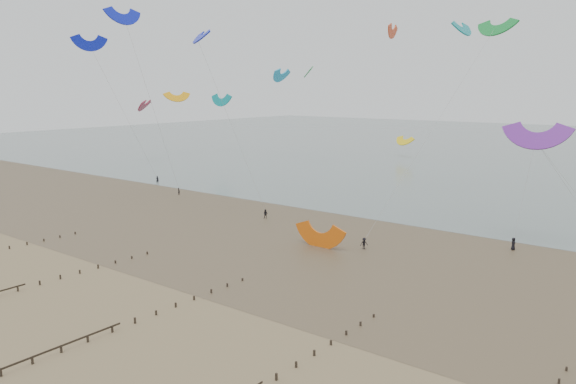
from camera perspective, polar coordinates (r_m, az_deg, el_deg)
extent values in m
plane|color=brown|center=(64.14, -14.73, -10.83)|extent=(500.00, 500.00, 0.00)
plane|color=#475654|center=(241.79, 26.14, 3.98)|extent=(500.00, 500.00, 0.00)
plane|color=#473A28|center=(88.60, 3.49, -4.53)|extent=(500.00, 500.00, 0.00)
ellipsoid|color=slate|center=(90.70, -10.71, -4.35)|extent=(23.60, 14.36, 0.01)
ellipsoid|color=slate|center=(85.30, 11.35, -5.32)|extent=(33.64, 18.32, 0.01)
ellipsoid|color=slate|center=(118.41, -11.31, -0.89)|extent=(26.95, 14.22, 0.01)
cube|color=black|center=(91.13, -26.46, -5.07)|extent=(0.16, 0.16, 0.57)
cube|color=black|center=(92.25, -24.99, -4.78)|extent=(0.16, 0.16, 0.54)
cube|color=black|center=(93.42, -23.56, -4.49)|extent=(0.16, 0.16, 0.51)
cube|color=black|center=(94.65, -22.16, -4.21)|extent=(0.16, 0.16, 0.48)
cube|color=black|center=(95.94, -20.81, -3.94)|extent=(0.16, 0.16, 0.45)
cube|color=black|center=(72.26, -25.76, -8.88)|extent=(0.16, 0.16, 0.65)
cube|color=black|center=(73.38, -23.91, -8.45)|extent=(0.16, 0.16, 0.62)
cube|color=black|center=(74.57, -22.12, -8.03)|extent=(0.16, 0.16, 0.59)
cube|color=black|center=(75.83, -20.40, -7.62)|extent=(0.16, 0.16, 0.57)
cube|color=black|center=(77.17, -18.74, -7.21)|extent=(0.16, 0.16, 0.54)
cube|color=black|center=(78.57, -17.13, -6.82)|extent=(0.16, 0.16, 0.51)
cube|color=black|center=(80.03, -15.59, -6.43)|extent=(0.16, 0.16, 0.48)
cube|color=black|center=(81.55, -14.10, -6.05)|extent=(0.16, 0.16, 0.45)
cube|color=black|center=(52.94, -27.15, -16.02)|extent=(0.16, 0.16, 0.77)
cube|color=black|center=(53.94, -24.54, -15.31)|extent=(0.16, 0.16, 0.74)
cube|color=black|center=(55.05, -22.05, -14.60)|extent=(0.16, 0.16, 0.71)
cube|color=black|center=(56.26, -19.68, -13.90)|extent=(0.16, 0.16, 0.68)
cube|color=black|center=(57.57, -17.42, -13.20)|extent=(0.16, 0.16, 0.65)
cube|color=black|center=(58.97, -15.28, -12.52)|extent=(0.16, 0.16, 0.62)
cube|color=black|center=(60.44, -13.26, -11.86)|extent=(0.16, 0.16, 0.59)
cube|color=black|center=(62.00, -11.34, -11.21)|extent=(0.16, 0.16, 0.57)
cube|color=black|center=(63.62, -9.52, -10.59)|extent=(0.16, 0.16, 0.54)
cube|color=black|center=(65.31, -7.81, -9.99)|extent=(0.16, 0.16, 0.51)
cube|color=black|center=(67.06, -6.19, -9.41)|extent=(0.16, 0.16, 0.48)
cube|color=black|center=(68.87, -4.65, -8.85)|extent=(0.16, 0.16, 0.45)
cube|color=black|center=(47.10, -1.19, -18.30)|extent=(0.16, 0.16, 0.62)
cube|color=black|center=(48.93, 0.83, -17.14)|extent=(0.16, 0.16, 0.59)
cube|color=black|center=(50.84, 2.68, -16.05)|extent=(0.16, 0.16, 0.57)
cube|color=black|center=(52.81, 4.38, -15.03)|extent=(0.16, 0.16, 0.54)
cube|color=black|center=(54.84, 5.94, -14.07)|extent=(0.16, 0.16, 0.51)
cube|color=black|center=(56.91, 7.38, -13.17)|extent=(0.16, 0.16, 0.48)
cube|color=black|center=(59.03, 8.70, -12.33)|extent=(0.16, 0.16, 0.45)
cube|color=black|center=(51.26, 25.82, -16.98)|extent=(0.16, 0.16, 0.48)
cube|color=black|center=(53.61, 26.44, -15.81)|extent=(0.16, 0.16, 0.45)
imported|color=black|center=(124.89, -11.02, 0.07)|extent=(0.64, 0.49, 1.58)
imported|color=black|center=(140.81, -13.13, 1.22)|extent=(0.82, 0.76, 1.87)
imported|color=black|center=(87.30, 21.92, -4.91)|extent=(0.85, 1.04, 1.83)
imported|color=black|center=(100.43, -2.29, -2.24)|extent=(0.98, 0.88, 1.66)
imported|color=black|center=(82.10, 7.74, -5.21)|extent=(1.21, 1.28, 1.74)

